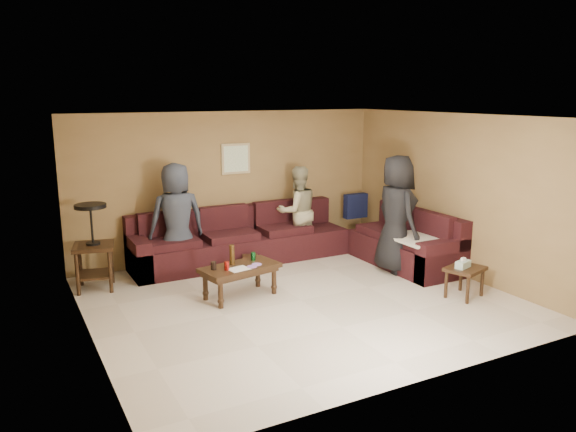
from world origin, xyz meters
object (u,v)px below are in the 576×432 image
at_px(side_table_right, 465,271).
at_px(person_left, 177,219).
at_px(person_right, 396,214).
at_px(waste_bin, 250,265).
at_px(sectional_sofa, 299,244).
at_px(coffee_table, 240,270).
at_px(end_table_left, 93,245).
at_px(person_middle, 298,211).

bearing_deg(side_table_right, person_left, 137.65).
bearing_deg(person_right, waste_bin, 71.41).
xyz_separation_m(sectional_sofa, coffee_table, (-1.50, -1.00, 0.06)).
bearing_deg(sectional_sofa, person_left, 166.82).
bearing_deg(sectional_sofa, side_table_right, -62.83).
relative_size(end_table_left, person_left, 0.72).
bearing_deg(coffee_table, end_table_left, 143.47).
distance_m(coffee_table, person_left, 1.59).
distance_m(person_left, person_middle, 2.16).
distance_m(sectional_sofa, end_table_left, 3.26).
distance_m(end_table_left, side_table_right, 5.27).
xyz_separation_m(waste_bin, person_left, (-0.99, 0.57, 0.73)).
distance_m(side_table_right, person_left, 4.36).
relative_size(end_table_left, waste_bin, 4.36).
bearing_deg(person_left, sectional_sofa, 169.31).
distance_m(coffee_table, waste_bin, 1.07).
relative_size(coffee_table, side_table_right, 1.86).
height_order(coffee_table, waste_bin, coffee_table).
distance_m(coffee_table, side_table_right, 3.13).
height_order(person_left, person_middle, person_left).
distance_m(end_table_left, person_middle, 3.46).
bearing_deg(person_middle, person_left, 3.09).
bearing_deg(end_table_left, person_middle, 3.07).
bearing_deg(waste_bin, person_right, -24.47).
xyz_separation_m(coffee_table, waste_bin, (0.55, 0.88, -0.24)).
height_order(person_middle, person_right, person_right).
bearing_deg(person_middle, side_table_right, 112.22).
bearing_deg(sectional_sofa, person_middle, 64.63).
bearing_deg(end_table_left, coffee_table, -36.53).
bearing_deg(person_right, person_left, 69.67).
xyz_separation_m(side_table_right, person_right, (-0.11, 1.40, 0.55)).
relative_size(side_table_right, person_middle, 0.40).
bearing_deg(side_table_right, waste_bin, 133.21).
relative_size(sectional_sofa, waste_bin, 16.07).
xyz_separation_m(waste_bin, person_middle, (1.17, 0.58, 0.64)).
bearing_deg(person_left, coffee_table, 109.21).
xyz_separation_m(person_left, person_middle, (2.16, 0.02, -0.09)).
height_order(sectional_sofa, side_table_right, sectional_sofa).
bearing_deg(person_middle, sectional_sofa, 67.29).
height_order(end_table_left, side_table_right, end_table_left).
relative_size(coffee_table, person_right, 0.63).
xyz_separation_m(side_table_right, person_left, (-3.20, 2.92, 0.50)).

